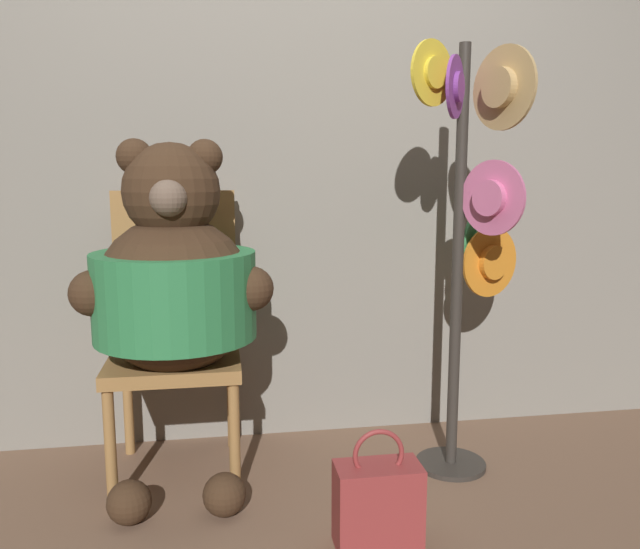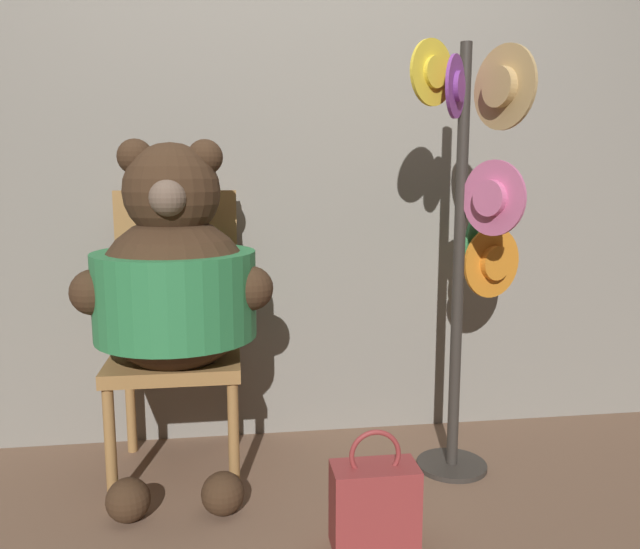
% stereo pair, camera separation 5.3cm
% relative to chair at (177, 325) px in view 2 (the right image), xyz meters
% --- Properties ---
extents(ground_plane, '(14.00, 14.00, 0.00)m').
position_rel_chair_xyz_m(ground_plane, '(0.42, -0.33, -0.58)').
color(ground_plane, brown).
extents(wall_back, '(8.00, 0.10, 2.68)m').
position_rel_chair_xyz_m(wall_back, '(0.42, 0.28, 0.76)').
color(wall_back, gray).
rests_on(wall_back, ground_plane).
extents(chair, '(0.49, 0.51, 1.11)m').
position_rel_chair_xyz_m(chair, '(0.00, 0.00, 0.00)').
color(chair, '#9E703D').
rests_on(chair, ground_plane).
extents(teddy_bear, '(0.71, 0.63, 1.30)m').
position_rel_chair_xyz_m(teddy_bear, '(0.01, -0.18, 0.20)').
color(teddy_bear, '#3D2819').
rests_on(teddy_bear, ground_plane).
extents(hat_display_rack, '(0.55, 0.53, 1.65)m').
position_rel_chair_xyz_m(hat_display_rack, '(1.13, -0.25, 0.40)').
color(hat_display_rack, '#332D28').
rests_on(hat_display_rack, ground_plane).
extents(handbag_on_ground, '(0.27, 0.14, 0.39)m').
position_rel_chair_xyz_m(handbag_on_ground, '(0.65, -0.70, -0.43)').
color(handbag_on_ground, maroon).
rests_on(handbag_on_ground, ground_plane).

